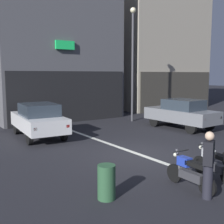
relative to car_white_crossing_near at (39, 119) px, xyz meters
The scene contains 11 objects.
ground_plane 5.51m from the car_white_crossing_near, 67.95° to the right, with size 120.00×120.00×0.00m, color #232328.
lane_centre_line 2.42m from the car_white_crossing_near, 25.12° to the left, with size 0.20×18.00×0.01m, color silver.
building_mid_block 9.60m from the car_white_crossing_near, 67.17° to the left, with size 8.29×9.66×10.60m.
building_far_right 17.42m from the car_white_crossing_near, 30.05° to the left, with size 8.56×8.27×16.81m.
car_white_crossing_near is the anchor object (origin of this frame).
car_grey_parked_kerbside 7.73m from the car_white_crossing_near, 17.54° to the right, with size 1.93×4.17×1.64m.
street_lamp 7.62m from the car_white_crossing_near, 10.37° to the left, with size 0.36×0.36×7.10m.
motorcycle_blue_row_leftmost 8.37m from the car_white_crossing_near, 83.10° to the right, with size 0.55×1.67×0.98m.
motorcycle_silver_row_left_mid 8.46m from the car_white_crossing_near, 75.18° to the right, with size 0.56×1.65×0.98m.
person_by_motorcycles 9.00m from the car_white_crossing_near, 84.34° to the right, with size 0.42×0.37×1.67m.
trash_bin 7.67m from the car_white_crossing_near, 98.59° to the right, with size 0.44×0.44×0.85m, color #2D5938.
Camera 1 is at (-6.88, -8.10, 3.02)m, focal length 46.16 mm.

